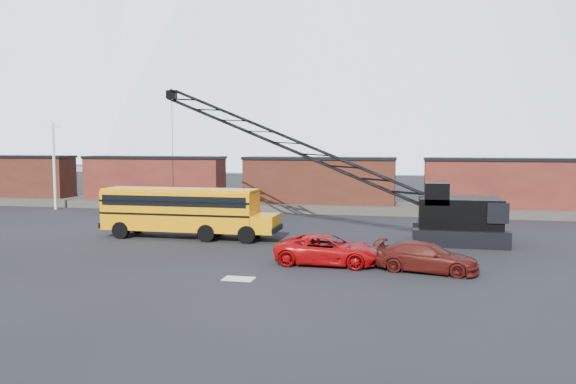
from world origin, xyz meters
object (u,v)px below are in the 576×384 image
object	(u,v)px
school_bus	(185,210)
maroon_suv	(427,257)
red_pickup	(328,250)
crawler_crane	(300,148)

from	to	relation	value
school_bus	maroon_suv	distance (m)	16.37
red_pickup	maroon_suv	world-z (taller)	red_pickup
school_bus	red_pickup	xyz separation A→B (m)	(10.13, -5.94, -1.05)
red_pickup	crawler_crane	size ratio (longest dim) A/B	0.23
maroon_suv	crawler_crane	world-z (taller)	crawler_crane
maroon_suv	school_bus	bearing A→B (deg)	77.21
school_bus	crawler_crane	size ratio (longest dim) A/B	0.50
school_bus	red_pickup	bearing A→B (deg)	-30.37
red_pickup	crawler_crane	xyz separation A→B (m)	(-3.22, 9.35, 5.01)
school_bus	maroon_suv	world-z (taller)	school_bus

